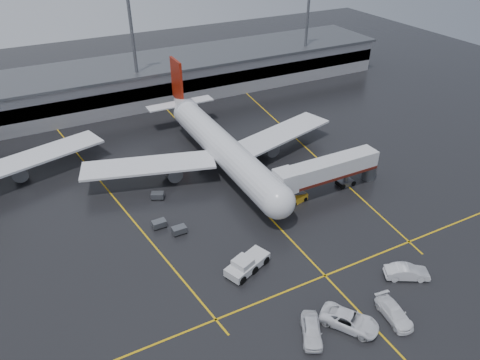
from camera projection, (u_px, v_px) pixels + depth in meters
ground at (245, 192)px, 74.35m from camera, size 220.00×220.00×0.00m
apron_line_centre at (245, 192)px, 74.35m from camera, size 0.25×90.00×0.02m
apron_line_stop at (325, 276)px, 57.81m from camera, size 60.00×0.25×0.02m
apron_line_left at (110, 193)px, 74.08m from camera, size 9.99×69.35×0.02m
apron_line_right at (302, 144)px, 88.87m from camera, size 7.57×69.64×0.02m
terminal at (152, 79)px, 108.08m from camera, size 122.00×19.00×8.60m
light_mast_mid at (133, 45)px, 96.27m from camera, size 3.00×1.20×25.45m
light_mast_right at (307, 23)px, 113.79m from camera, size 3.00×1.20×25.45m
main_airliner at (220, 145)px, 79.40m from camera, size 48.80×45.60×14.10m
jet_bridge at (328, 171)px, 72.37m from camera, size 19.90×3.40×6.05m
pushback_tractor at (246, 264)px, 58.27m from camera, size 6.92×4.77×2.30m
belt_loader at (297, 199)px, 71.68m from camera, size 3.80×2.28×2.26m
service_van_a at (350, 320)px, 50.57m from camera, size 6.20×7.13×1.82m
service_van_b at (394, 313)px, 51.62m from camera, size 3.03×5.81×1.61m
service_van_c at (407, 272)px, 57.06m from camera, size 5.85×4.38×1.84m
service_van_d at (312, 330)px, 49.41m from camera, size 4.35×5.59×1.78m
baggage_cart_a at (179, 230)px, 64.82m from camera, size 2.01×1.32×1.12m
baggage_cart_b at (159, 224)px, 66.04m from camera, size 2.03×1.34×1.12m
baggage_cart_c at (158, 195)px, 72.34m from camera, size 2.37×2.06×1.12m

